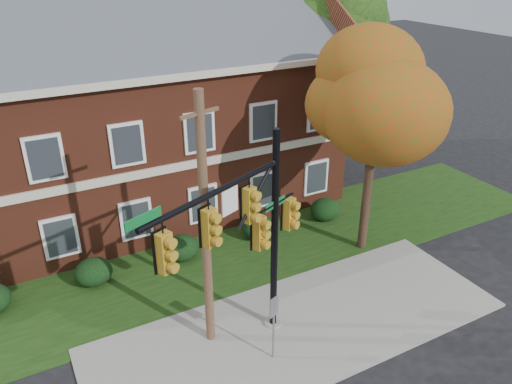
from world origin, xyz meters
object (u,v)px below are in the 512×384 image
hedge_left (93,272)px  hedge_right (258,227)px  tree_far_rear (111,0)px  hedge_center (182,248)px  apartment_building (134,107)px  traffic_signal (248,229)px  utility_pole (205,228)px  sign_post (274,318)px  tree_right_rear (334,17)px  hedge_far_right (325,210)px  tree_near_right (385,92)px

hedge_left → hedge_right: size_ratio=1.00×
hedge_left → tree_far_rear: size_ratio=0.12×
hedge_center → hedge_right: bearing=0.0°
apartment_building → traffic_signal: (0.10, -10.94, -0.68)m
utility_pole → apartment_building: bearing=67.7°
hedge_center → sign_post: size_ratio=0.60×
tree_right_rear → sign_post: (-10.81, -12.62, -6.54)m
hedge_left → hedge_far_right: (10.50, 0.00, 0.00)m
hedge_left → hedge_far_right: size_ratio=1.00×
hedge_right → hedge_far_right: 3.50m
apartment_building → sign_post: 12.25m
hedge_center → utility_pole: size_ratio=0.17×
apartment_building → tree_far_rear: (1.34, 7.84, 3.86)m
hedge_center → traffic_signal: traffic_signal is taller
apartment_building → utility_pole: (-0.84, -10.06, -0.83)m
traffic_signal → sign_post: (0.40, -0.82, -2.72)m
hedge_center → traffic_signal: 6.83m
hedge_right → hedge_far_right: same height
apartment_building → tree_far_rear: bearing=80.3°
tree_right_rear → sign_post: bearing=-130.6°
tree_near_right → hedge_right: bearing=142.7°
hedge_far_right → hedge_left: bearing=180.0°
hedge_center → apartment_building: bearing=90.0°
tree_near_right → tree_right_rear: size_ratio=0.81×
hedge_far_right → traffic_signal: bearing=-140.5°
utility_pole → tree_far_rear: bearing=65.5°
hedge_right → hedge_center: bearing=180.0°
traffic_signal → hedge_far_right: bearing=16.5°
apartment_building → tree_near_right: bearing=-48.2°
hedge_left → tree_far_rear: tree_far_rear is taller
hedge_right → traffic_signal: (-3.40, -5.69, 3.78)m
utility_pole → sign_post: bearing=-69.4°
hedge_left → hedge_center: same height
hedge_center → hedge_right: same height
hedge_right → tree_near_right: 7.72m
sign_post → traffic_signal: bearing=97.8°
tree_right_rear → utility_pole: bearing=-138.1°
hedge_left → tree_far_rear: (4.84, 13.09, 8.32)m
tree_near_right → tree_right_rear: bearing=65.4°
apartment_building → tree_right_rear: bearing=4.3°
tree_right_rear → traffic_signal: size_ratio=1.53×
tree_near_right → tree_far_rear: size_ratio=0.74×
hedge_left → tree_right_rear: bearing=22.4°
tree_near_right → hedge_left: bearing=165.2°
hedge_left → hedge_far_right: bearing=0.0°
hedge_far_right → sign_post: bearing=-135.0°
hedge_center → hedge_right: (3.50, 0.00, 0.00)m
apartment_building → hedge_left: (-3.50, -5.25, -4.46)m
hedge_left → tree_near_right: size_ratio=0.16×
hedge_far_right → tree_far_rear: size_ratio=0.12×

